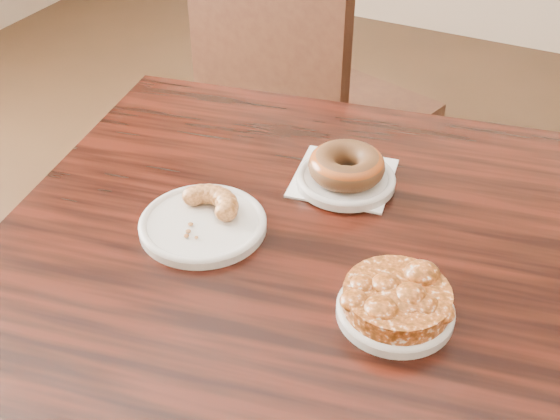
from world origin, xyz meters
The scene contains 9 objects.
cafe_table centered at (-0.14, -0.07, 0.38)m, with size 0.83×0.83×0.75m, color black.
chair_far centered at (-0.46, 0.77, 0.45)m, with size 0.51×0.51×0.90m, color black, non-canonical shape.
napkin centered at (-0.14, 0.11, 0.75)m, with size 0.15×0.15×0.00m, color white.
plate_donut centered at (-0.14, 0.09, 0.76)m, with size 0.15×0.15×0.01m, color silver.
plate_cruller centered at (-0.27, -0.09, 0.76)m, with size 0.18×0.18×0.01m, color silver.
plate_fritter centered at (0.02, -0.13, 0.76)m, with size 0.14×0.14×0.01m, color silver.
glazed_donut centered at (-0.14, 0.09, 0.79)m, with size 0.11×0.11×0.04m, color brown.
apple_fritter centered at (0.02, -0.13, 0.78)m, with size 0.17×0.17×0.04m, color #482207, non-canonical shape.
cruller_fragment centered at (-0.27, -0.09, 0.78)m, with size 0.11×0.11×0.03m, color brown, non-canonical shape.
Camera 1 is at (0.16, -0.73, 1.36)m, focal length 45.00 mm.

